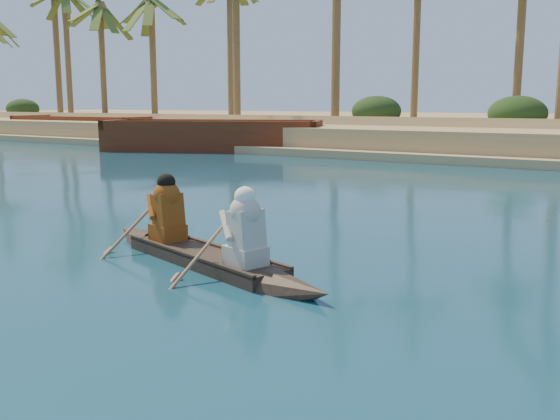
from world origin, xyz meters
The scene contains 6 objects.
sandy_embankment centered at (0.00, 46.89, 0.53)m, with size 150.00×51.00×1.50m.
palm_grove centered at (0.00, 35.00, 8.00)m, with size 110.00×14.00×16.00m, color #364D1B, non-canonical shape.
shrub_cluster centered at (0.00, 31.50, 1.20)m, with size 100.00×6.00×2.40m, color black, non-canonical shape.
canoe centered at (5.58, 4.45, 0.30)m, with size 5.56×2.29×1.54m.
barge_left centered at (-24.23, 27.00, 0.65)m, with size 11.27×4.20×1.85m.
barge_mid centered at (-9.23, 23.08, 0.65)m, with size 11.77×8.00×1.87m.
Camera 1 is at (11.76, -2.89, 2.50)m, focal length 40.00 mm.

